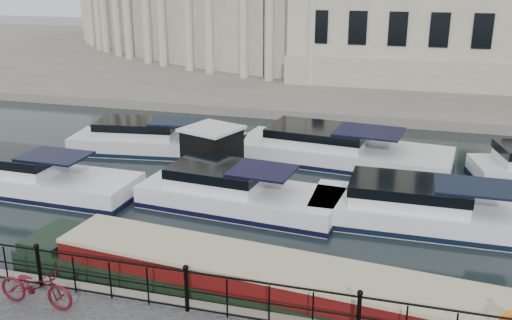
# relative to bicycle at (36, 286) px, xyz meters

# --- Properties ---
(ground_plane) EXTENTS (160.00, 160.00, 0.00)m
(ground_plane) POSITION_rel_bicycle_xyz_m (3.55, 3.01, -1.07)
(ground_plane) COLOR black
(ground_plane) RESTS_ON ground
(far_bank) EXTENTS (120.00, 42.00, 0.55)m
(far_bank) POSITION_rel_bicycle_xyz_m (3.55, 42.01, -0.80)
(far_bank) COLOR #6B665B
(far_bank) RESTS_ON ground_plane
(railing) EXTENTS (24.14, 0.14, 1.22)m
(railing) POSITION_rel_bicycle_xyz_m (3.55, 0.76, 0.13)
(railing) COLOR black
(railing) RESTS_ON near_quay
(bicycle) EXTENTS (2.00, 0.73, 1.04)m
(bicycle) POSITION_rel_bicycle_xyz_m (0.00, 0.00, 0.00)
(bicycle) COLOR #4F0E16
(bicycle) RESTS_ON near_quay
(narrowboat) EXTENTS (15.95, 3.70, 1.58)m
(narrowboat) POSITION_rel_bicycle_xyz_m (5.54, 2.36, -0.71)
(narrowboat) COLOR black
(narrowboat) RESTS_ON ground_plane
(harbour_hut) EXTENTS (3.46, 3.17, 2.17)m
(harbour_hut) POSITION_rel_bicycle_xyz_m (0.45, 11.12, -0.12)
(harbour_hut) COLOR #6B665B
(harbour_hut) RESTS_ON ground_plane
(cabin_cruisers) EXTENTS (26.83, 10.36, 1.99)m
(cabin_cruisers) POSITION_rel_bicycle_xyz_m (3.43, 11.11, -0.70)
(cabin_cruisers) COLOR white
(cabin_cruisers) RESTS_ON ground_plane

